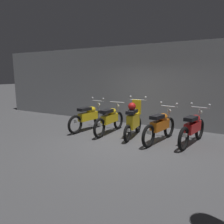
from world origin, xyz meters
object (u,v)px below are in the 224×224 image
Objects in this scene: motorbike_slot_0 at (89,117)px; motorbike_slot_4 at (193,128)px; motorbike_slot_2 at (134,120)px; motorbike_slot_1 at (110,119)px; motorbike_slot_3 at (160,126)px.

motorbike_slot_0 and motorbike_slot_4 have the same top height.
motorbike_slot_2 is at bearing -175.89° from motorbike_slot_4.
motorbike_slot_1 is 1.16× the size of motorbike_slot_2.
motorbike_slot_4 is (0.89, 0.21, 0.00)m from motorbike_slot_3.
motorbike_slot_0 is 1.01× the size of motorbike_slot_4.
motorbike_slot_0 is 3.56m from motorbike_slot_4.
motorbike_slot_1 is 1.01× the size of motorbike_slot_4.
motorbike_slot_0 is at bearing 177.37° from motorbike_slot_3.
motorbike_slot_4 is (1.79, 0.13, -0.08)m from motorbike_slot_2.
motorbike_slot_3 is at bearing -3.91° from motorbike_slot_1.
motorbike_slot_3 is 0.91m from motorbike_slot_4.
motorbike_slot_0 is 1.16× the size of motorbike_slot_2.
motorbike_slot_2 reaches higher than motorbike_slot_3.
motorbike_slot_0 reaches higher than motorbike_slot_1.
motorbike_slot_1 is 0.89m from motorbike_slot_2.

